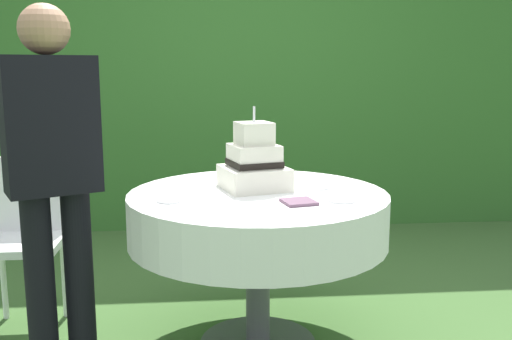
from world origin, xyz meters
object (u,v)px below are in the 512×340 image
object	(u,v)px
serving_plate_far	(341,200)
garden_chair	(25,226)
serving_plate_near	(319,187)
serving_plate_left	(169,200)
standing_person	(53,173)
cake_table	(258,218)
napkin_stack	(299,202)
wedding_cake	(255,164)

from	to	relation	value
serving_plate_far	garden_chair	bearing A→B (deg)	159.98
serving_plate_near	serving_plate_left	world-z (taller)	same
serving_plate_far	standing_person	bearing A→B (deg)	-177.32
serving_plate_far	standing_person	size ratio (longest dim) A/B	0.08
serving_plate_left	serving_plate_far	bearing A→B (deg)	-4.75
cake_table	serving_plate_near	xyz separation A→B (m)	(0.30, 0.07, 0.13)
serving_plate_near	serving_plate_left	xyz separation A→B (m)	(-0.71, -0.22, 0.00)
serving_plate_near	serving_plate_left	bearing A→B (deg)	-163.03
serving_plate_far	serving_plate_left	bearing A→B (deg)	175.25
cake_table	serving_plate_near	size ratio (longest dim) A/B	10.85
napkin_stack	standing_person	bearing A→B (deg)	-178.16
wedding_cake	serving_plate_far	size ratio (longest dim) A/B	3.26
wedding_cake	garden_chair	size ratio (longest dim) A/B	0.45
cake_table	serving_plate_left	xyz separation A→B (m)	(-0.41, -0.15, 0.13)
garden_chair	standing_person	size ratio (longest dim) A/B	0.56
serving_plate_far	wedding_cake	bearing A→B (deg)	139.75
serving_plate_near	standing_person	distance (m)	1.23
serving_plate_near	serving_plate_left	size ratio (longest dim) A/B	0.98
cake_table	garden_chair	distance (m)	1.24
cake_table	serving_plate_near	distance (m)	0.34
napkin_stack	garden_chair	bearing A→B (deg)	156.50
wedding_cake	serving_plate_far	bearing A→B (deg)	-40.25
cake_table	garden_chair	bearing A→B (deg)	163.73
garden_chair	standing_person	xyz separation A→B (m)	(0.32, -0.62, 0.39)
cake_table	serving_plate_far	bearing A→B (deg)	-31.37
cake_table	serving_plate_near	world-z (taller)	serving_plate_near
serving_plate_far	garden_chair	distance (m)	1.65
wedding_cake	serving_plate_left	distance (m)	0.48
cake_table	serving_plate_far	distance (m)	0.43
serving_plate_left	serving_plate_near	bearing A→B (deg)	16.97
cake_table	napkin_stack	xyz separation A→B (m)	(0.16, -0.24, 0.13)
serving_plate_far	garden_chair	xyz separation A→B (m)	(-1.53, 0.56, -0.24)
serving_plate_near	garden_chair	size ratio (longest dim) A/B	0.13
napkin_stack	wedding_cake	bearing A→B (deg)	116.68
serving_plate_left	napkin_stack	distance (m)	0.57
serving_plate_far	napkin_stack	bearing A→B (deg)	-172.94
serving_plate_left	garden_chair	xyz separation A→B (m)	(-0.78, 0.50, -0.24)
serving_plate_far	napkin_stack	distance (m)	0.20
wedding_cake	serving_plate_left	xyz separation A→B (m)	(-0.40, -0.24, -0.12)
garden_chair	serving_plate_far	bearing A→B (deg)	-20.02
cake_table	serving_plate_near	bearing A→B (deg)	12.25
serving_plate_far	serving_plate_left	world-z (taller)	same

